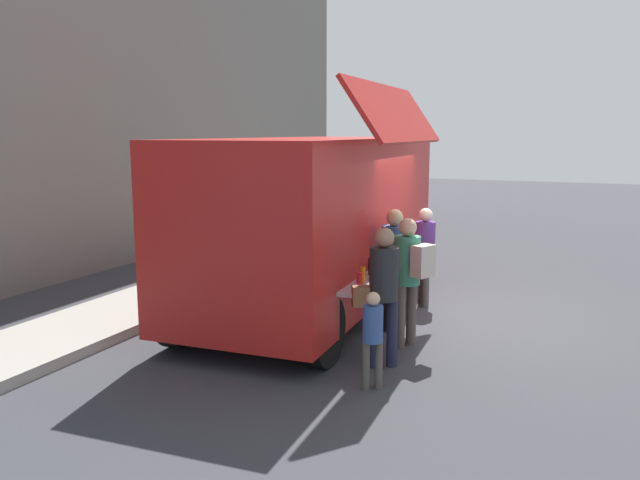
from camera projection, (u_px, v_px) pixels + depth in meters
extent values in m
plane|color=#38383D|center=(450.00, 313.00, 10.42)|extent=(60.00, 60.00, 0.00)
cube|color=#9E998E|center=(1.00, 359.00, 8.10)|extent=(28.00, 1.60, 0.15)
cube|color=red|center=(317.00, 216.00, 10.46)|extent=(6.48, 2.64, 2.50)
cube|color=red|center=(397.00, 113.00, 9.09)|extent=(3.53, 0.75, 0.84)
cube|color=black|center=(373.00, 204.00, 9.43)|extent=(3.34, 0.24, 1.13)
cube|color=#B7B7BC|center=(386.00, 268.00, 9.51)|extent=(3.52, 0.50, 0.05)
cylinder|color=red|center=(359.00, 279.00, 8.24)|extent=(0.06, 0.06, 0.19)
cylinder|color=orange|center=(363.00, 275.00, 8.45)|extent=(0.07, 0.07, 0.22)
cylinder|color=black|center=(372.00, 270.00, 8.67)|extent=(0.08, 0.08, 0.26)
cylinder|color=black|center=(370.00, 267.00, 8.94)|extent=(0.06, 0.06, 0.23)
cylinder|color=silver|center=(380.00, 265.00, 9.14)|extent=(0.08, 0.08, 0.19)
cylinder|color=orange|center=(381.00, 261.00, 9.38)|extent=(0.07, 0.07, 0.22)
cylinder|color=silver|center=(389.00, 257.00, 9.57)|extent=(0.06, 0.06, 0.25)
cylinder|color=green|center=(396.00, 254.00, 9.79)|extent=(0.07, 0.07, 0.26)
cylinder|color=yellow|center=(393.00, 253.00, 10.08)|extent=(0.06, 0.06, 0.19)
cylinder|color=green|center=(397.00, 248.00, 10.31)|extent=(0.07, 0.07, 0.24)
cylinder|color=green|center=(400.00, 246.00, 10.52)|extent=(0.06, 0.06, 0.23)
cylinder|color=white|center=(407.00, 245.00, 10.73)|extent=(0.07, 0.07, 0.18)
cube|color=black|center=(372.00, 176.00, 13.28)|extent=(0.17, 2.01, 1.10)
cylinder|color=black|center=(314.00, 252.00, 13.30)|extent=(0.90, 0.28, 0.90)
cylinder|color=black|center=(412.00, 259.00, 12.58)|extent=(0.90, 0.28, 0.90)
cylinder|color=black|center=(180.00, 315.00, 8.71)|extent=(0.90, 0.28, 0.90)
cylinder|color=black|center=(322.00, 331.00, 7.98)|extent=(0.90, 0.28, 0.90)
cylinder|color=#305F39|center=(296.00, 236.00, 15.20)|extent=(0.60, 0.60, 0.93)
cylinder|color=black|center=(388.00, 302.00, 9.42)|extent=(0.14, 0.14, 0.88)
cylinder|color=black|center=(397.00, 299.00, 9.59)|extent=(0.14, 0.14, 0.88)
cylinder|color=#2C4C84|center=(394.00, 249.00, 9.37)|extent=(0.37, 0.37, 0.67)
sphere|color=tan|center=(394.00, 218.00, 9.30)|extent=(0.25, 0.25, 0.25)
cylinder|color=#50433E|center=(400.00, 317.00, 8.69)|extent=(0.14, 0.14, 0.87)
cylinder|color=#50433E|center=(411.00, 313.00, 8.84)|extent=(0.14, 0.14, 0.87)
cylinder|color=#338162|center=(407.00, 260.00, 8.64)|extent=(0.36, 0.36, 0.66)
sphere|color=#D5A688|center=(408.00, 227.00, 8.56)|extent=(0.24, 0.24, 0.24)
cube|color=beige|center=(423.00, 261.00, 8.43)|extent=(0.35, 0.30, 0.42)
cylinder|color=#1F223A|center=(374.00, 333.00, 7.97)|extent=(0.14, 0.14, 0.86)
cylinder|color=#1F223A|center=(392.00, 333.00, 7.99)|extent=(0.14, 0.14, 0.86)
cylinder|color=#212427|center=(384.00, 274.00, 7.85)|extent=(0.36, 0.36, 0.65)
sphere|color=#977054|center=(384.00, 238.00, 7.78)|extent=(0.24, 0.24, 0.24)
cube|color=brown|center=(361.00, 296.00, 7.87)|extent=(0.23, 0.26, 0.25)
cylinder|color=#4F4845|center=(425.00, 283.00, 10.73)|extent=(0.13, 0.13, 0.81)
cylinder|color=#4F4845|center=(422.00, 280.00, 10.95)|extent=(0.13, 0.13, 0.81)
cylinder|color=#552C78|center=(425.00, 240.00, 10.72)|extent=(0.34, 0.34, 0.61)
sphere|color=beige|center=(426.00, 215.00, 10.65)|extent=(0.23, 0.23, 0.23)
cylinder|color=#4C4740|center=(366.00, 366.00, 7.29)|extent=(0.09, 0.09, 0.56)
cylinder|color=#4C4740|center=(379.00, 365.00, 7.32)|extent=(0.09, 0.09, 0.56)
cylinder|color=#304E8B|center=(373.00, 324.00, 7.23)|extent=(0.23, 0.23, 0.42)
sphere|color=tan|center=(373.00, 299.00, 7.18)|extent=(0.16, 0.16, 0.16)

